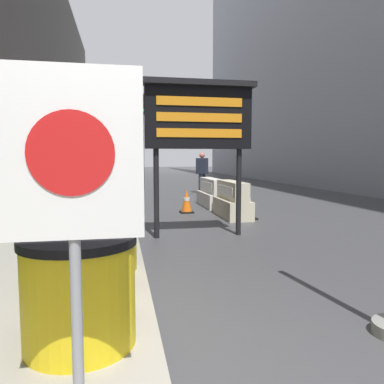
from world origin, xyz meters
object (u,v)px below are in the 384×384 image
Objects in this scene: barrel_drum_middle at (88,257)px; pedestrian_worker at (202,169)px; jersey_barrier_cream at (232,201)px; message_board at (199,118)px; traffic_light_near_curb at (143,122)px; warning_sign at (72,175)px; barrel_drum_back at (103,237)px; barrel_drum_foreground at (79,291)px; traffic_cone_near at (187,201)px; traffic_cone_mid at (247,203)px; jersey_barrier_white at (212,194)px.

pedestrian_worker reaches higher than barrel_drum_middle.
pedestrian_worker is (0.60, 6.25, 0.60)m from jersey_barrier_cream.
message_board is 0.69× the size of traffic_light_near_curb.
warning_sign is 14.52m from traffic_light_near_curb.
barrel_drum_back is 11.19m from pedestrian_worker.
pedestrian_worker is (3.54, 10.60, 0.47)m from barrel_drum_back.
traffic_light_near_curb reaches higher than warning_sign.
warning_sign is at bearing -113.13° from jersey_barrier_cream.
barrel_drum_foreground is 6.88m from jersey_barrier_cream.
barrel_drum_foreground reaches higher than traffic_cone_near.
barrel_drum_foreground is 13.91m from traffic_light_near_curb.
traffic_cone_mid is 0.47× the size of pedestrian_worker.
barrel_drum_foreground reaches higher than jersey_barrier_white.
traffic_cone_mid is at bearing 48.65° from message_board.
message_board reaches higher than barrel_drum_foreground.
traffic_cone_mid is (3.29, 5.87, -0.14)m from barrel_drum_foreground.
barrel_drum_middle is 1.88m from warning_sign.
pedestrian_worker is (3.57, 13.18, -0.39)m from warning_sign.
barrel_drum_back is at bearing 87.25° from barrel_drum_foreground.
jersey_barrier_cream is at bearing 130.57° from traffic_cone_mid.
barrel_drum_back is 1.28× the size of traffic_cone_near.
barrel_drum_middle is 0.44× the size of jersey_barrier_white.
barrel_drum_middle reaches higher than jersey_barrier_white.
traffic_light_near_curb is at bearing 84.18° from barrel_drum_middle.
pedestrian_worker is at bearing 74.86° from warning_sign.
jersey_barrier_white is 1.53m from traffic_cone_near.
barrel_drum_middle is 1.00× the size of barrel_drum_back.
jersey_barrier_white is 6.20m from traffic_light_near_curb.
jersey_barrier_cream is 2.50× the size of traffic_cone_near.
warning_sign reaches higher than jersey_barrier_white.
jersey_barrier_cream is at bearing -43.87° from traffic_cone_near.
warning_sign reaches higher than pedestrian_worker.
barrel_drum_back reaches higher than traffic_cone_mid.
barrel_drum_middle is at bearing -123.74° from traffic_cone_mid.
message_board is at bearing -95.89° from traffic_cone_near.
jersey_barrier_cream reaches higher than traffic_cone_near.
barrel_drum_middle is 6.08m from jersey_barrier_cream.
barrel_drum_middle is 0.46× the size of warning_sign.
barrel_drum_foreground is 6.73m from traffic_cone_mid.
barrel_drum_foreground is at bearing -105.99° from traffic_cone_near.
barrel_drum_middle is (-0.02, 0.91, 0.00)m from barrel_drum_foreground.
traffic_cone_mid is at bearing -45.14° from traffic_cone_near.
jersey_barrier_white is (1.30, 4.20, -1.82)m from message_board.
message_board is 3.58m from traffic_cone_near.
traffic_cone_near is at bearing 134.86° from traffic_cone_mid.
jersey_barrier_white is at bearing 71.87° from warning_sign.
jersey_barrier_white reaches higher than traffic_cone_near.
jersey_barrier_cream is at bearing 66.87° from warning_sign.
jersey_barrier_white is at bearing 72.81° from message_board.
barrel_drum_middle is at bearing 91.10° from barrel_drum_foreground.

